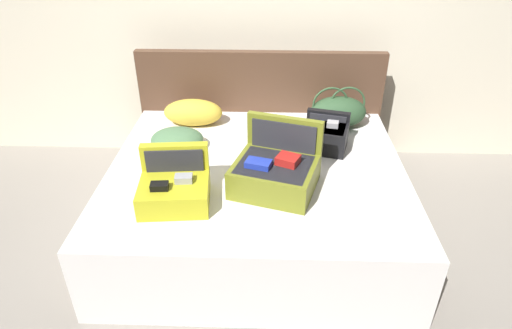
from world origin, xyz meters
The scene contains 10 objects.
ground_plane centered at (0.00, 0.00, 0.00)m, with size 12.00×12.00×0.00m, color gray.
back_wall centered at (0.00, 1.65, 1.30)m, with size 8.00×0.10×2.60m, color beige.
bed centered at (0.00, 0.40, 0.27)m, with size 2.02×1.80×0.54m, color silver.
headboard centered at (0.00, 1.34, 0.53)m, with size 2.06×0.08×1.06m, color #4C3323.
hard_case_large centered at (0.13, 0.16, 0.66)m, with size 0.60×0.57×0.41m.
hard_case_medium centered at (-0.48, -0.02, 0.64)m, with size 0.44×0.41×0.31m.
hard_case_small centered at (0.49, 0.69, 0.65)m, with size 0.38×0.36×0.24m.
duffel_bag centered at (0.63, 1.05, 0.67)m, with size 0.47×0.33×0.34m.
pillow_near_headboard centered at (-0.59, 0.63, 0.62)m, with size 0.38×0.30×0.16m, color #4C724C.
pillow_center_head centered at (-0.53, 1.05, 0.65)m, with size 0.47×0.25×0.21m, color gold.
Camera 1 is at (0.08, -2.17, 2.12)m, focal length 30.87 mm.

